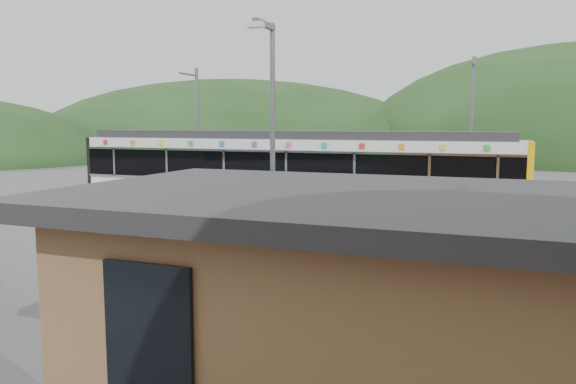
% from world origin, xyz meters
% --- Properties ---
extents(ground, '(120.00, 120.00, 0.00)m').
position_xyz_m(ground, '(0.00, 0.00, 0.00)').
color(ground, '#4C4C4F').
rests_on(ground, ground).
extents(hills, '(146.00, 149.00, 26.00)m').
position_xyz_m(hills, '(6.19, 5.29, 0.00)').
color(hills, '#1E3D19').
rests_on(hills, ground).
extents(platform, '(26.00, 3.20, 0.30)m').
position_xyz_m(platform, '(0.00, 3.30, 0.15)').
color(platform, '#9E9E99').
rests_on(platform, ground).
extents(yellow_line, '(26.00, 0.10, 0.01)m').
position_xyz_m(yellow_line, '(0.00, 2.00, 0.30)').
color(yellow_line, yellow).
rests_on(yellow_line, platform).
extents(train, '(20.44, 3.01, 3.74)m').
position_xyz_m(train, '(-0.75, 6.00, 2.06)').
color(train, black).
rests_on(train, ground).
extents(catenary_mast_west, '(0.18, 1.80, 7.00)m').
position_xyz_m(catenary_mast_west, '(-7.00, 8.56, 3.65)').
color(catenary_mast_west, slate).
rests_on(catenary_mast_west, ground).
extents(catenary_mast_east, '(0.18, 1.80, 7.00)m').
position_xyz_m(catenary_mast_east, '(7.00, 8.56, 3.65)').
color(catenary_mast_east, slate).
rests_on(catenary_mast_east, ground).
extents(station_shelter, '(9.20, 6.20, 3.00)m').
position_xyz_m(station_shelter, '(6.00, -9.01, 1.55)').
color(station_shelter, olive).
rests_on(station_shelter, ground).
extents(lamp_post, '(0.35, 1.11, 6.36)m').
position_xyz_m(lamp_post, '(3.41, -5.83, 3.79)').
color(lamp_post, slate).
rests_on(lamp_post, ground).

